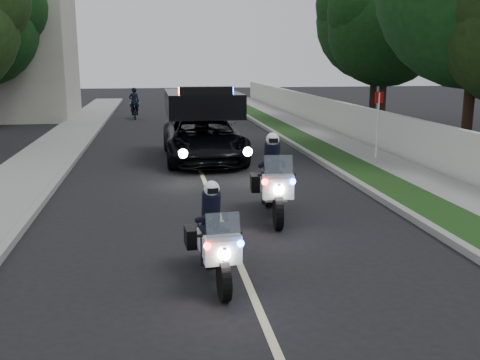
# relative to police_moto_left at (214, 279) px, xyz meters

# --- Properties ---
(ground) EXTENTS (120.00, 120.00, 0.00)m
(ground) POSITION_rel_police_moto_left_xyz_m (0.50, -0.58, 0.00)
(ground) COLOR black
(ground) RESTS_ON ground
(curb_right) EXTENTS (0.20, 60.00, 0.15)m
(curb_right) POSITION_rel_police_moto_left_xyz_m (4.60, 9.42, 0.07)
(curb_right) COLOR gray
(curb_right) RESTS_ON ground
(grass_verge) EXTENTS (1.20, 60.00, 0.16)m
(grass_verge) POSITION_rel_police_moto_left_xyz_m (5.30, 9.42, 0.08)
(grass_verge) COLOR #193814
(grass_verge) RESTS_ON ground
(sidewalk_right) EXTENTS (1.40, 60.00, 0.16)m
(sidewalk_right) POSITION_rel_police_moto_left_xyz_m (6.60, 9.42, 0.08)
(sidewalk_right) COLOR gray
(sidewalk_right) RESTS_ON ground
(property_wall) EXTENTS (0.22, 60.00, 1.50)m
(property_wall) POSITION_rel_police_moto_left_xyz_m (7.60, 9.42, 0.75)
(property_wall) COLOR beige
(property_wall) RESTS_ON ground
(curb_left) EXTENTS (0.20, 60.00, 0.15)m
(curb_left) POSITION_rel_police_moto_left_xyz_m (-3.60, 9.42, 0.07)
(curb_left) COLOR gray
(curb_left) RESTS_ON ground
(sidewalk_left) EXTENTS (2.00, 60.00, 0.16)m
(sidewalk_left) POSITION_rel_police_moto_left_xyz_m (-4.70, 9.42, 0.08)
(sidewalk_left) COLOR gray
(sidewalk_left) RESTS_ON ground
(lane_marking) EXTENTS (0.12, 50.00, 0.01)m
(lane_marking) POSITION_rel_police_moto_left_xyz_m (0.50, 9.42, 0.00)
(lane_marking) COLOR #BFB78C
(lane_marking) RESTS_ON ground
(police_moto_left) EXTENTS (0.78, 1.90, 1.57)m
(police_moto_left) POSITION_rel_police_moto_left_xyz_m (0.00, 0.00, 0.00)
(police_moto_left) COLOR white
(police_moto_left) RESTS_ON ground
(police_moto_right) EXTENTS (0.97, 2.25, 1.86)m
(police_moto_right) POSITION_rel_police_moto_left_xyz_m (1.66, 3.30, 0.00)
(police_moto_right) COLOR silver
(police_moto_right) RESTS_ON ground
(police_suv) EXTENTS (2.66, 5.66, 2.74)m
(police_suv) POSITION_rel_police_moto_left_xyz_m (0.78, 10.44, 0.00)
(police_suv) COLOR black
(police_suv) RESTS_ON ground
(bicycle) EXTENTS (0.79, 1.90, 0.97)m
(bicycle) POSITION_rel_police_moto_left_xyz_m (-2.01, 24.33, 0.00)
(bicycle) COLOR black
(bicycle) RESTS_ON ground
(cyclist) EXTENTS (0.62, 0.46, 1.61)m
(cyclist) POSITION_rel_police_moto_left_xyz_m (-2.01, 24.33, 0.00)
(cyclist) COLOR black
(cyclist) RESTS_ON ground
(sign_post) EXTENTS (0.50, 0.50, 2.43)m
(sign_post) POSITION_rel_police_moto_left_xyz_m (6.50, 9.16, 0.00)
(sign_post) COLOR #9E1C0B
(sign_post) RESTS_ON ground
(tree_right_b) EXTENTS (8.43, 8.43, 11.09)m
(tree_right_b) POSITION_rel_police_moto_left_xyz_m (9.71, 9.12, 0.00)
(tree_right_b) COLOR #164216
(tree_right_b) RESTS_ON ground
(tree_right_c) EXTENTS (7.08, 7.08, 9.53)m
(tree_right_c) POSITION_rel_police_moto_left_xyz_m (10.44, 17.98, 0.00)
(tree_right_c) COLOR #113410
(tree_right_c) RESTS_ON ground
(tree_right_d) EXTENTS (7.48, 7.48, 10.35)m
(tree_right_d) POSITION_rel_police_moto_left_xyz_m (10.59, 19.56, 0.00)
(tree_right_d) COLOR #133913
(tree_right_d) RESTS_ON ground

